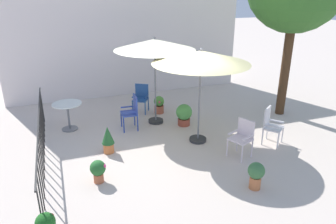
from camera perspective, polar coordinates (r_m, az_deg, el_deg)
ground_plane at (r=8.34m, az=0.18°, el=-5.36°), size 60.00×60.00×0.00m
villa_facade at (r=11.72m, az=-7.36°, el=14.22°), size 8.56×0.30×4.63m
terrace_railing at (r=7.65m, az=-21.82°, el=-3.94°), size 0.03×5.39×1.01m
patio_umbrella_0 at (r=7.71m, az=5.91°, el=9.58°), size 2.37×2.37×2.42m
patio_umbrella_1 at (r=8.87m, az=-2.40°, el=11.81°), size 2.25×2.25×2.51m
cafe_table_0 at (r=9.26m, az=-17.47°, el=0.12°), size 0.80×0.80×0.78m
patio_chair_0 at (r=8.48m, az=17.86°, el=-2.00°), size 0.62×0.61×0.95m
patio_chair_1 at (r=10.20m, az=-4.84°, el=2.79°), size 0.60×0.59×0.89m
patio_chair_2 at (r=8.93m, az=-6.49°, el=0.36°), size 0.44×0.48×0.98m
patio_chair_3 at (r=7.67m, az=13.17°, el=-4.13°), size 0.58×0.59×0.90m
potted_plant_0 at (r=7.80m, az=-10.69°, el=-4.74°), size 0.30×0.30×0.69m
potted_plant_1 at (r=6.76m, az=-12.39°, el=-10.07°), size 0.32×0.32×0.49m
potted_plant_2 at (r=10.12m, az=-1.62°, el=1.39°), size 0.33×0.34×0.56m
potted_plant_3 at (r=9.21m, az=2.87°, el=-0.36°), size 0.46×0.46×0.63m
potted_plant_4 at (r=6.63m, az=15.45°, el=-10.61°), size 0.34×0.34×0.57m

